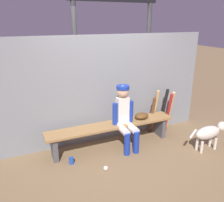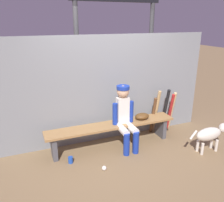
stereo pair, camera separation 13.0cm
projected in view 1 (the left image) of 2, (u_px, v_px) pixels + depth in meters
The scene contains 14 objects.
ground_plane at pixel (112, 146), 4.42m from camera, with size 30.00×30.00×0.00m, color brown.
chainlink_fence at pixel (104, 90), 4.40m from camera, with size 4.24×0.03×2.01m, color gray.
dugout_bench at pixel (112, 129), 4.31m from camera, with size 2.43×0.36×0.45m.
player_seated at pixel (125, 115), 4.20m from camera, with size 0.41×0.55×1.16m.
baseball_glove at pixel (142, 116), 4.49m from camera, with size 0.28×0.20×0.12m, color #593819.
bat_wood_dark at pixel (152, 115), 4.81m from camera, with size 0.06×0.06×0.81m, color brown.
bat_wood_tan at pixel (155, 110), 4.92m from camera, with size 0.06×0.06×0.91m, color tan.
bat_aluminum_black at pixel (164, 109), 4.91m from camera, with size 0.06×0.06×0.95m, color black.
bat_aluminum_red at pixel (168, 111), 4.98m from camera, with size 0.06×0.06×0.82m, color #B22323.
bat_wood_natural at pixel (170, 110), 5.02m from camera, with size 0.06×0.06×0.86m, color tan.
baseball at pixel (106, 168), 3.69m from camera, with size 0.07×0.07×0.07m, color white.
cup_on_ground at pixel (71, 161), 3.86m from camera, with size 0.08×0.08×0.11m, color #1E47AD.
cup_on_bench at pixel (128, 119), 4.37m from camera, with size 0.08×0.08×0.11m, color silver.
dog at pixel (210, 132), 4.21m from camera, with size 0.84×0.20×0.49m.
Camera 1 is at (-1.57, -3.57, 2.25)m, focal length 37.54 mm.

